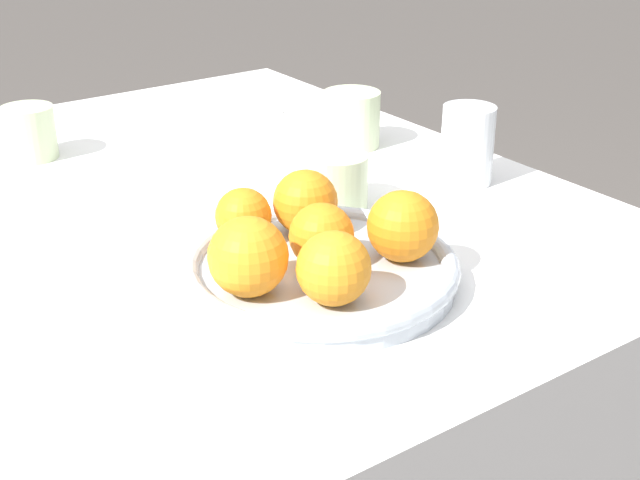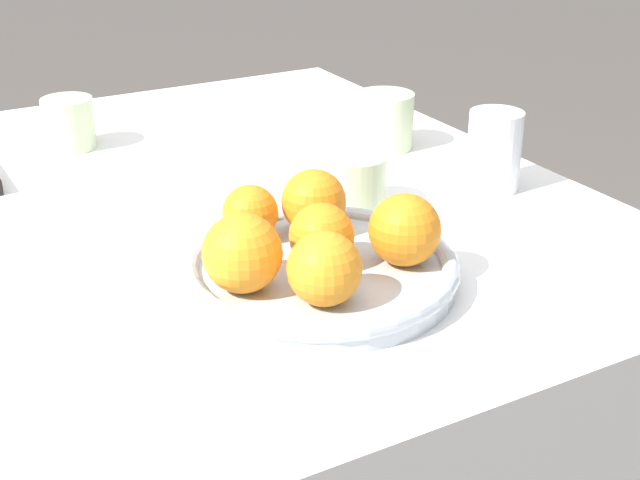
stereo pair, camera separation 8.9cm
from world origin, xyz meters
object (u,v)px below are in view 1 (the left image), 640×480
fruit_platter (320,270)px  orange_5 (248,257)px  cup_1 (29,133)px  orange_2 (334,268)px  orange_3 (243,216)px  water_glass (467,145)px  cup_2 (351,119)px  orange_1 (403,226)px  orange_0 (322,235)px  cup_3 (337,181)px  orange_4 (305,202)px  napkin (229,111)px

fruit_platter → orange_5: bearing=-174.4°
fruit_platter → cup_1: bearing=101.2°
orange_2 → orange_3: (0.00, 0.16, -0.01)m
orange_5 → water_glass: bearing=17.9°
fruit_platter → cup_1: cup_1 is taller
water_glass → cup_2: 0.21m
fruit_platter → cup_2: bearing=48.5°
orange_1 → orange_0: bearing=154.4°
orange_0 → orange_3: size_ratio=1.10×
orange_0 → orange_3: orange_0 is taller
fruit_platter → cup_1: (-0.11, 0.55, 0.02)m
cup_1 → cup_2: size_ratio=0.89×
orange_5 → orange_1: bearing=-9.5°
cup_3 → orange_3: bearing=-159.9°
orange_4 → cup_3: (0.10, 0.08, -0.02)m
orange_5 → cup_2: 0.51m
fruit_platter → orange_2: (-0.03, -0.07, 0.04)m
orange_2 → cup_3: 0.28m
orange_0 → orange_2: bearing=-117.4°
fruit_platter → orange_0: 0.04m
orange_5 → orange_4: bearing=34.4°
fruit_platter → orange_4: (0.03, 0.08, 0.04)m
orange_2 → cup_2: (0.32, 0.40, -0.02)m
cup_1 → cup_2: 0.46m
orange_3 → orange_5: orange_5 is taller
cup_3 → orange_1: bearing=-107.3°
orange_2 → cup_2: orange_2 is taller
fruit_platter → water_glass: water_glass is taller
cup_2 → orange_1: bearing=-120.3°
cup_3 → cup_1: bearing=122.0°
cup_3 → orange_4: bearing=-142.2°
orange_4 → orange_1: bearing=-69.3°
cup_2 → cup_3: bearing=-131.6°
orange_1 → water_glass: water_glass is taller
fruit_platter → cup_3: 0.21m
orange_4 → orange_5: bearing=-145.6°
orange_0 → orange_5: 0.09m
napkin → cup_2: bearing=-75.1°
orange_5 → orange_2: bearing=-48.0°
orange_2 → napkin: (0.26, 0.64, -0.05)m
fruit_platter → orange_3: size_ratio=4.71×
orange_0 → fruit_platter: bearing=166.2°
orange_1 → napkin: bearing=76.3°
fruit_platter → orange_4: 0.09m
orange_3 → orange_4: bearing=-14.2°
fruit_platter → orange_2: 0.09m
fruit_platter → orange_0: (0.00, -0.00, 0.04)m
orange_2 → orange_4: 0.16m
napkin → orange_2: bearing=-112.1°
orange_3 → orange_5: (-0.06, -0.10, 0.01)m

